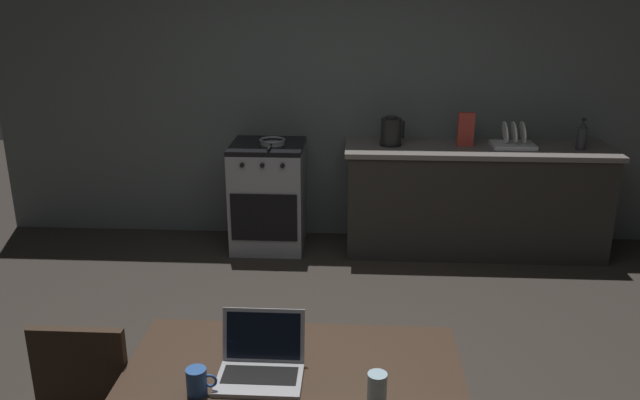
{
  "coord_description": "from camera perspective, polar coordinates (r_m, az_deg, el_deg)",
  "views": [
    {
      "loc": [
        0.25,
        -2.91,
        2.14
      ],
      "look_at": [
        0.04,
        0.88,
        0.87
      ],
      "focal_mm": 36.14,
      "sensor_mm": 36.0,
      "label": 1
    }
  ],
  "objects": [
    {
      "name": "kitchen_counter",
      "position": [
        5.52,
        13.49,
        0.1
      ],
      "size": [
        2.16,
        0.64,
        0.9
      ],
      "color": "#282623",
      "rests_on": "ground_plane"
    },
    {
      "name": "back_wall",
      "position": [
        5.57,
        3.76,
        10.13
      ],
      "size": [
        6.4,
        0.1,
        2.68
      ],
      "primitive_type": "cube",
      "color": "#535B5A",
      "rests_on": "ground_plane"
    },
    {
      "name": "dish_rack",
      "position": [
        5.44,
        16.73,
        5.01
      ],
      "size": [
        0.34,
        0.26,
        0.21
      ],
      "color": "silver",
      "rests_on": "kitchen_counter"
    },
    {
      "name": "laptop",
      "position": [
        2.52,
        -5.26,
        -14.32
      ],
      "size": [
        0.32,
        0.27,
        0.22
      ],
      "rotation": [
        0.0,
        0.0,
        0.03
      ],
      "color": "#99999E",
      "rests_on": "dining_table"
    },
    {
      "name": "frying_pan",
      "position": [
        5.31,
        -4.26,
        5.18
      ],
      "size": [
        0.22,
        0.39,
        0.05
      ],
      "color": "gray",
      "rests_on": "stove_oven"
    },
    {
      "name": "coffee_mug",
      "position": [
        2.45,
        -10.82,
        -15.5
      ],
      "size": [
        0.11,
        0.08,
        0.1
      ],
      "color": "#264C8C",
      "rests_on": "dining_table"
    },
    {
      "name": "bottle",
      "position": [
        5.53,
        22.19,
        5.36
      ],
      "size": [
        0.07,
        0.07,
        0.25
      ],
      "color": "#2D2D33",
      "rests_on": "kitchen_counter"
    },
    {
      "name": "dining_table",
      "position": [
        2.54,
        -2.54,
        -17.04
      ],
      "size": [
        1.31,
        0.89,
        0.73
      ],
      "color": "#332319",
      "rests_on": "ground_plane"
    },
    {
      "name": "drinking_glass",
      "position": [
        2.36,
        5.07,
        -16.39
      ],
      "size": [
        0.07,
        0.07,
        0.13
      ],
      "color": "#99B7C6",
      "rests_on": "dining_table"
    },
    {
      "name": "stove_oven",
      "position": [
        5.48,
        -4.57,
        0.39
      ],
      "size": [
        0.6,
        0.62,
        0.9
      ],
      "color": "gray",
      "rests_on": "ground_plane"
    },
    {
      "name": "electric_kettle",
      "position": [
        5.29,
        6.32,
        6.04
      ],
      "size": [
        0.2,
        0.18,
        0.24
      ],
      "color": "black",
      "rests_on": "kitchen_counter"
    },
    {
      "name": "cereal_box",
      "position": [
        5.37,
        12.78,
        6.13
      ],
      "size": [
        0.13,
        0.05,
        0.27
      ],
      "color": "#B2382D",
      "rests_on": "kitchen_counter"
    }
  ]
}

